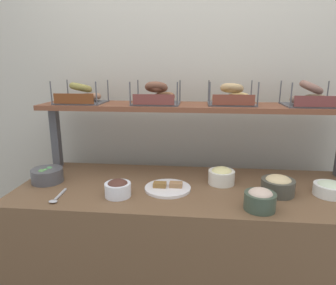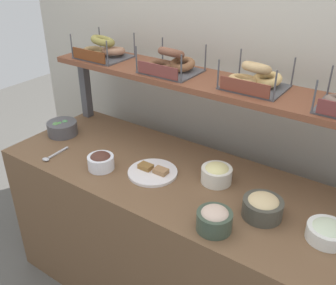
% 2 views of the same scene
% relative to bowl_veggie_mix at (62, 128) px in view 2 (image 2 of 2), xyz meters
% --- Properties ---
extents(back_wall, '(3.13, 0.06, 2.40)m').
position_rel_bowl_veggie_mix_xyz_m(back_wall, '(0.83, 0.56, 0.31)').
color(back_wall, '#BAB5A6').
rests_on(back_wall, ground_plane).
extents(deli_counter, '(1.93, 0.70, 0.85)m').
position_rel_bowl_veggie_mix_xyz_m(deli_counter, '(0.83, 0.01, -0.47)').
color(deli_counter, brown).
rests_on(deli_counter, ground_plane).
extents(shelf_riser_left, '(0.05, 0.05, 0.40)m').
position_rel_bowl_veggie_mix_xyz_m(shelf_riser_left, '(-0.07, 0.28, 0.16)').
color(shelf_riser_left, '#4C4C51').
rests_on(shelf_riser_left, deli_counter).
extents(upper_shelf, '(1.89, 0.32, 0.03)m').
position_rel_bowl_veggie_mix_xyz_m(upper_shelf, '(0.83, 0.28, 0.37)').
color(upper_shelf, brown).
rests_on(upper_shelf, shelf_riser_left).
extents(bowl_veggie_mix, '(0.18, 0.18, 0.09)m').
position_rel_bowl_veggie_mix_xyz_m(bowl_veggie_mix, '(0.00, 0.00, 0.00)').
color(bowl_veggie_mix, '#4B4A4E').
rests_on(bowl_veggie_mix, deli_counter).
extents(bowl_hummus, '(0.17, 0.17, 0.10)m').
position_rel_bowl_veggie_mix_xyz_m(bowl_hummus, '(1.29, -0.04, 0.01)').
color(bowl_hummus, '#46453B').
rests_on(bowl_hummus, deli_counter).
extents(bowl_chocolate_spread, '(0.14, 0.14, 0.09)m').
position_rel_bowl_veggie_mix_xyz_m(bowl_chocolate_spread, '(0.46, -0.15, 0.00)').
color(bowl_chocolate_spread, white).
rests_on(bowl_chocolate_spread, deli_counter).
extents(bowl_tuna_salad, '(0.15, 0.15, 0.10)m').
position_rel_bowl_veggie_mix_xyz_m(bowl_tuna_salad, '(1.16, -0.23, 0.01)').
color(bowl_tuna_salad, '#3A493A').
rests_on(bowl_tuna_salad, deli_counter).
extents(bowl_scallion_spread, '(0.16, 0.16, 0.08)m').
position_rel_bowl_veggie_mix_xyz_m(bowl_scallion_spread, '(1.56, -0.03, -0.00)').
color(bowl_scallion_spread, white).
rests_on(bowl_scallion_spread, deli_counter).
extents(bowl_egg_salad, '(0.15, 0.15, 0.10)m').
position_rel_bowl_veggie_mix_xyz_m(bowl_egg_salad, '(1.01, 0.08, 0.01)').
color(bowl_egg_salad, white).
rests_on(bowl_egg_salad, deli_counter).
extents(serving_plate_white, '(0.25, 0.25, 0.04)m').
position_rel_bowl_veggie_mix_xyz_m(serving_plate_white, '(0.71, -0.04, -0.03)').
color(serving_plate_white, white).
rests_on(serving_plate_white, deli_counter).
extents(serving_spoon_near_plate, '(0.04, 0.18, 0.01)m').
position_rel_bowl_veggie_mix_xyz_m(serving_spoon_near_plate, '(0.16, -0.22, -0.03)').
color(serving_spoon_near_plate, '#B7B7BC').
rests_on(serving_spoon_near_plate, deli_counter).
extents(bagel_basket_everything, '(0.29, 0.26, 0.14)m').
position_rel_bowl_veggie_mix_xyz_m(bagel_basket_everything, '(0.13, 0.27, 0.43)').
color(bagel_basket_everything, '#4C4C51').
rests_on(bagel_basket_everything, upper_shelf).
extents(bagel_basket_cinnamon_raisin, '(0.28, 0.25, 0.14)m').
position_rel_bowl_veggie_mix_xyz_m(bagel_basket_cinnamon_raisin, '(0.61, 0.27, 0.44)').
color(bagel_basket_cinnamon_raisin, '#4C4C51').
rests_on(bagel_basket_cinnamon_raisin, upper_shelf).
extents(bagel_basket_plain, '(0.28, 0.26, 0.14)m').
position_rel_bowl_veggie_mix_xyz_m(bagel_basket_plain, '(1.06, 0.30, 0.44)').
color(bagel_basket_plain, '#4C4C51').
rests_on(bagel_basket_plain, upper_shelf).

